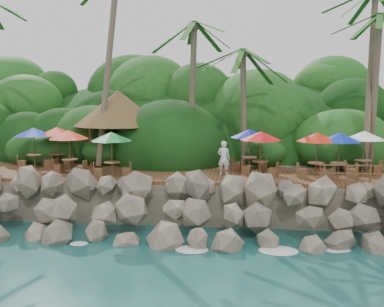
# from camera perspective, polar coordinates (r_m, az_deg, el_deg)

# --- Properties ---
(ground) EXTENTS (140.00, 140.00, 0.00)m
(ground) POSITION_cam_1_polar(r_m,az_deg,el_deg) (20.35, -1.76, -11.85)
(ground) COLOR #19514F
(ground) RESTS_ON ground
(land_base) EXTENTS (32.00, 25.20, 2.10)m
(land_base) POSITION_cam_1_polar(r_m,az_deg,el_deg) (35.56, 1.64, -1.57)
(land_base) COLOR gray
(land_base) RESTS_ON ground
(jungle_hill) EXTENTS (44.80, 28.00, 15.40)m
(jungle_hill) POSITION_cam_1_polar(r_m,az_deg,el_deg) (43.11, 2.37, -1.33)
(jungle_hill) COLOR #143811
(jungle_hill) RESTS_ON ground
(seawall) EXTENTS (29.00, 4.00, 2.30)m
(seawall) POSITION_cam_1_polar(r_m,az_deg,el_deg) (21.90, -1.07, -7.27)
(seawall) COLOR gray
(seawall) RESTS_ON ground
(terrace) EXTENTS (26.00, 5.00, 0.20)m
(terrace) POSITION_cam_1_polar(r_m,az_deg,el_deg) (25.55, 0.00, -2.67)
(terrace) COLOR brown
(terrace) RESTS_ON land_base
(jungle_foliage) EXTENTS (44.00, 16.00, 12.00)m
(jungle_foliage) POSITION_cam_1_polar(r_m,az_deg,el_deg) (34.77, 1.51, -3.55)
(jungle_foliage) COLOR #143811
(jungle_foliage) RESTS_ON ground
(foam_line) EXTENTS (25.20, 0.80, 0.06)m
(foam_line) POSITION_cam_1_polar(r_m,az_deg,el_deg) (20.62, -1.65, -11.50)
(foam_line) COLOR white
(foam_line) RESTS_ON ground
(palms) EXTENTS (29.81, 7.08, 13.12)m
(palms) POSITION_cam_1_polar(r_m,az_deg,el_deg) (28.20, 2.11, 17.85)
(palms) COLOR brown
(palms) RESTS_ON ground
(palapa) EXTENTS (5.67, 5.67, 4.60)m
(palapa) POSITION_cam_1_polar(r_m,az_deg,el_deg) (29.16, -9.18, 5.64)
(palapa) COLOR brown
(palapa) RESTS_ON ground
(dining_clusters) EXTENTS (25.82, 5.10, 2.41)m
(dining_clusters) POSITION_cam_1_polar(r_m,az_deg,el_deg) (25.09, 0.41, 1.98)
(dining_clusters) COLOR brown
(dining_clusters) RESTS_ON terrace
(railing) EXTENTS (6.10, 0.10, 1.00)m
(railing) POSITION_cam_1_polar(r_m,az_deg,el_deg) (24.01, 22.63, -2.24)
(railing) COLOR brown
(railing) RESTS_ON terrace
(waiter) EXTENTS (0.77, 0.59, 1.89)m
(waiter) POSITION_cam_1_polar(r_m,az_deg,el_deg) (24.69, 3.99, -0.60)
(waiter) COLOR silver
(waiter) RESTS_ON terrace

